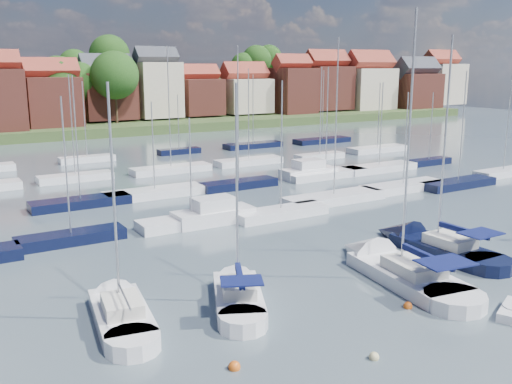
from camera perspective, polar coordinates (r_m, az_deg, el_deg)
ground at (r=68.67m, az=-7.87°, el=1.38°), size 260.00×260.00×0.00m
sailboat_left at (r=33.42m, az=-1.92°, el=-9.94°), size 6.43×9.89×13.30m
sailboat_centre at (r=38.25m, az=13.18°, el=-7.35°), size 5.32×13.59×17.89m
sailboat_navy at (r=43.59m, az=16.73°, el=-5.07°), size 3.24×11.91×16.44m
sailboat_far at (r=32.13m, az=-13.61°, el=-11.31°), size 4.22×10.40×13.46m
buoy_a at (r=26.44m, az=-2.18°, el=-17.27°), size 0.55×0.55×0.55m
buoy_b at (r=27.72m, az=11.71°, el=-16.03°), size 0.48×0.48×0.48m
buoy_c at (r=33.32m, az=14.93°, el=-11.13°), size 0.50×0.50×0.50m
buoy_d at (r=36.35m, az=21.10°, el=-9.54°), size 0.54×0.54×0.54m
buoy_e at (r=45.52m, az=17.51°, el=-4.84°), size 0.45×0.45×0.45m
marina_field at (r=65.05m, az=-4.64°, el=1.23°), size 79.62×41.41×15.93m
far_shore_town at (r=157.53m, az=-20.84°, el=8.62°), size 212.46×90.00×22.27m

